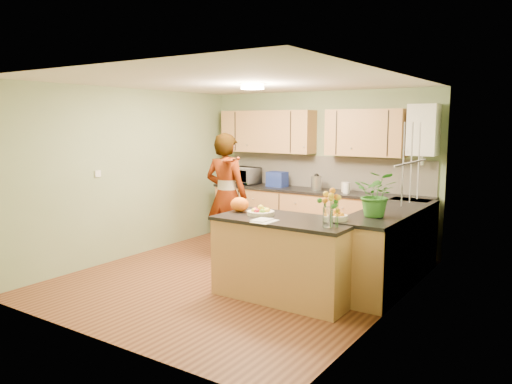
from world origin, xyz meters
The scene contains 28 objects.
floor centered at (0.00, 0.00, 0.00)m, with size 4.50×4.50×0.00m, color #512817.
ceiling centered at (0.00, 0.00, 2.50)m, with size 4.00×4.50×0.02m, color silver.
wall_back centered at (0.00, 2.25, 1.25)m, with size 4.00×0.02×2.50m, color gray.
wall_front centered at (0.00, -2.25, 1.25)m, with size 4.00×0.02×2.50m, color gray.
wall_left centered at (-2.00, 0.00, 1.25)m, with size 0.02×4.50×2.50m, color gray.
wall_right centered at (2.00, 0.00, 1.25)m, with size 0.02×4.50×2.50m, color gray.
back_counter centered at (0.10, 1.95, 0.47)m, with size 3.64×0.62×0.94m.
right_counter centered at (1.70, 0.85, 0.47)m, with size 0.62×2.24×0.94m.
splashback centered at (0.10, 2.23, 1.20)m, with size 3.60×0.02×0.52m, color beige.
upper_cabinets centered at (-0.18, 2.08, 1.85)m, with size 3.20×0.34×0.70m.
boiler centered at (1.70, 2.09, 1.90)m, with size 0.40×0.30×0.86m.
window_right centered at (1.99, 0.60, 1.55)m, with size 0.01×1.30×1.05m.
light_switch centered at (-1.99, -0.60, 1.30)m, with size 0.02×0.09×0.09m, color white.
ceiling_lamp centered at (0.00, 0.30, 2.46)m, with size 0.30×0.30×0.07m.
peninsula_island centered at (0.86, -0.28, 0.47)m, with size 1.62×0.83×0.93m.
fruit_dish centered at (0.51, -0.28, 0.97)m, with size 0.32×0.32×0.11m.
orange_bowl centered at (1.41, -0.13, 0.99)m, with size 0.24×0.24×0.14m.
flower_vase centered at (1.46, -0.46, 1.23)m, with size 0.25×0.25×0.46m.
orange_bag centered at (0.17, -0.23, 1.02)m, with size 0.23×0.20×0.18m, color orange.
papers centered at (0.76, -0.58, 0.93)m, with size 0.21×0.29×0.01m, color silver.
violinist centered at (-0.74, 0.70, 0.93)m, with size 0.68×0.44×1.86m, color #DA9B85.
violin centered at (-0.54, 0.48, 1.48)m, with size 0.60×0.24×0.12m, color #561C05, non-canonical shape.
microwave centered at (-1.32, 1.99, 1.08)m, with size 0.52×0.35×0.29m, color white.
blue_box centered at (-0.63, 1.97, 1.06)m, with size 0.31×0.23×0.25m, color navy.
kettle centered at (0.11, 1.95, 1.06)m, with size 0.16×0.16×0.30m.
jar_cream centered at (0.57, 2.00, 1.02)m, with size 0.10×0.10×0.15m, color beige.
jar_white centered at (0.65, 1.88, 1.02)m, with size 0.10×0.10×0.16m, color white.
potted_plant centered at (1.70, 0.30, 1.20)m, with size 0.47×0.41×0.52m, color #317426.
Camera 1 is at (3.66, -5.10, 2.01)m, focal length 35.00 mm.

